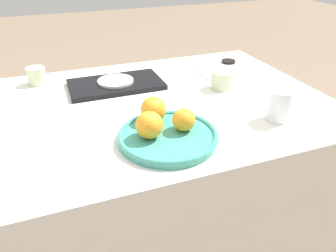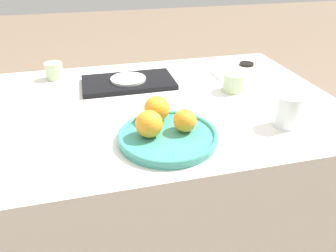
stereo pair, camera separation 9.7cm
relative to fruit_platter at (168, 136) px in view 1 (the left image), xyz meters
The scene contains 13 objects.
ground_plane 0.79m from the fruit_platter, 105.83° to the left, with size 12.00×12.00×0.00m, color #7A6651.
table 0.47m from the fruit_platter, 105.83° to the left, with size 1.55×0.93×0.72m.
fruit_platter is the anchor object (origin of this frame).
orange_0 0.07m from the fruit_platter, 11.62° to the left, with size 0.07×0.07×0.07m.
orange_1 0.11m from the fruit_platter, 96.84° to the left, with size 0.08×0.08×0.08m.
orange_2 0.07m from the fruit_platter, behind, with size 0.08×0.08×0.08m.
water_glass 0.40m from the fruit_platter, ahead, with size 0.08×0.08×0.11m.
serving_tray 0.47m from the fruit_platter, 96.46° to the left, with size 0.38×0.21×0.02m.
side_plate 0.47m from the fruit_platter, 96.46° to the left, with size 0.15×0.15×0.01m.
cup_0 0.71m from the fruit_platter, 119.97° to the left, with size 0.08×0.08×0.07m.
cup_1 0.46m from the fruit_platter, 40.97° to the left, with size 0.09×0.09×0.07m.
napkin 0.61m from the fruit_platter, 49.51° to the left, with size 0.12×0.15×0.01m.
soy_dish 0.79m from the fruit_platter, 46.88° to the left, with size 0.07×0.07×0.01m.
Camera 1 is at (-0.22, -1.06, 1.25)m, focal length 35.00 mm.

